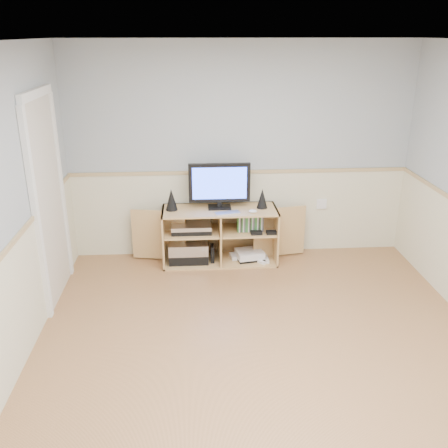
{
  "coord_description": "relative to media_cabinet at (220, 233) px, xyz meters",
  "views": [
    {
      "loc": [
        -0.58,
        -3.44,
        2.56
      ],
      "look_at": [
        -0.26,
        1.2,
        0.77
      ],
      "focal_mm": 40.0,
      "sensor_mm": 36.0,
      "label": 1
    }
  ],
  "objects": [
    {
      "name": "room",
      "position": [
        0.2,
        -1.91,
        0.88
      ],
      "size": [
        4.04,
        4.54,
        2.54
      ],
      "color": "tan",
      "rests_on": "ground"
    },
    {
      "name": "media_cabinet",
      "position": [
        0.0,
        0.0,
        0.0
      ],
      "size": [
        2.07,
        0.5,
        0.65
      ],
      "color": "tan",
      "rests_on": "floor"
    },
    {
      "name": "monitor",
      "position": [
        0.0,
        -0.01,
        0.61
      ],
      "size": [
        0.7,
        0.18,
        0.53
      ],
      "color": "black",
      "rests_on": "media_cabinet"
    },
    {
      "name": "speaker_left",
      "position": [
        -0.55,
        -0.04,
        0.44
      ],
      "size": [
        0.14,
        0.14,
        0.25
      ],
      "primitive_type": "cone",
      "color": "black",
      "rests_on": "media_cabinet"
    },
    {
      "name": "speaker_right",
      "position": [
        0.49,
        -0.04,
        0.43
      ],
      "size": [
        0.12,
        0.12,
        0.23
      ],
      "primitive_type": "cone",
      "color": "black",
      "rests_on": "media_cabinet"
    },
    {
      "name": "keyboard",
      "position": [
        0.08,
        -0.2,
        0.32
      ],
      "size": [
        0.3,
        0.17,
        0.01
      ],
      "primitive_type": "cube",
      "rotation": [
        0.0,
        0.0,
        0.21
      ],
      "color": "silver",
      "rests_on": "media_cabinet"
    },
    {
      "name": "mouse",
      "position": [
        0.37,
        -0.2,
        0.34
      ],
      "size": [
        0.1,
        0.07,
        0.04
      ],
      "primitive_type": "ellipsoid",
      "rotation": [
        0.0,
        0.0,
        -0.08
      ],
      "color": "white",
      "rests_on": "media_cabinet"
    },
    {
      "name": "av_components",
      "position": [
        -0.36,
        -0.06,
        -0.11
      ],
      "size": [
        0.53,
        0.34,
        0.47
      ],
      "color": "black",
      "rests_on": "media_cabinet"
    },
    {
      "name": "game_consoles",
      "position": [
        0.34,
        -0.07,
        -0.26
      ],
      "size": [
        0.46,
        0.31,
        0.11
      ],
      "color": "white",
      "rests_on": "media_cabinet"
    },
    {
      "name": "game_cases",
      "position": [
        0.35,
        -0.08,
        0.15
      ],
      "size": [
        0.3,
        0.14,
        0.19
      ],
      "primitive_type": "cube",
      "color": "#3F8C3F",
      "rests_on": "media_cabinet"
    },
    {
      "name": "wall_outlet",
      "position": [
        1.26,
        0.2,
        0.27
      ],
      "size": [
        0.12,
        0.03,
        0.12
      ],
      "primitive_type": "cube",
      "color": "white",
      "rests_on": "wall_back"
    }
  ]
}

